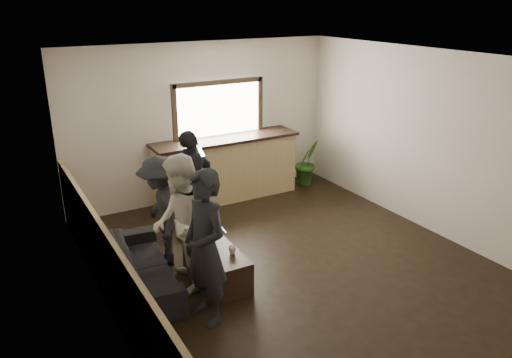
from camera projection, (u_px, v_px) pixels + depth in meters
ground at (294, 265)px, 6.91m from camera, size 5.00×6.00×0.01m
room_shell at (247, 174)px, 6.06m from camera, size 5.01×6.01×2.80m
bar_counter at (226, 165)px, 9.03m from camera, size 2.70×0.68×2.13m
sofa at (140, 266)px, 6.34m from camera, size 0.94×1.95×0.55m
coffee_table at (217, 267)px, 6.41m from camera, size 0.58×1.02×0.45m
cup_a at (207, 244)px, 6.44m from camera, size 0.17×0.17×0.10m
cup_b at (232, 250)px, 6.29m from camera, size 0.14×0.14×0.10m
potted_plant at (307, 162)px, 9.78m from camera, size 0.53×0.45×0.90m
person_a at (205, 248)px, 5.48m from camera, size 0.53×0.72×1.80m
person_b at (181, 225)px, 6.07m from camera, size 0.89×1.01×1.76m
person_c at (161, 212)px, 6.71m from camera, size 0.73×1.08×1.55m
person_d at (192, 186)px, 7.43m from camera, size 1.08×0.77×1.70m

